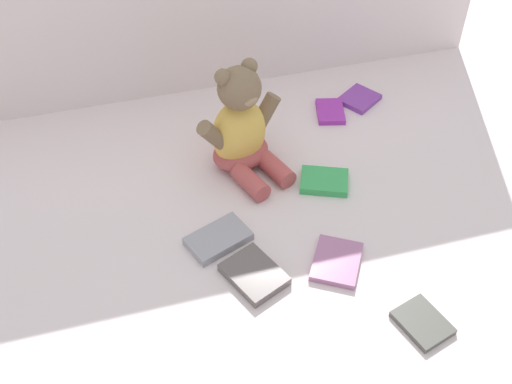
{
  "coord_description": "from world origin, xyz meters",
  "views": [
    {
      "loc": [
        -0.24,
        -1.01,
        1.05
      ],
      "look_at": [
        0.01,
        -0.1,
        0.1
      ],
      "focal_mm": 45.17,
      "sensor_mm": 36.0,
      "label": 1
    }
  ],
  "objects_px": {
    "book_case_3": "(359,99)",
    "book_case_6": "(324,181)",
    "teddy_bear": "(241,130)",
    "book_case_4": "(330,112)",
    "book_case_5": "(423,323)",
    "book_case_1": "(254,274)",
    "book_case_0": "(218,239)",
    "book_case_2": "(337,262)"
  },
  "relations": [
    {
      "from": "book_case_3",
      "to": "book_case_6",
      "type": "xyz_separation_m",
      "value": [
        -0.2,
        -0.28,
        0.0
      ]
    },
    {
      "from": "teddy_bear",
      "to": "book_case_6",
      "type": "relative_size",
      "value": 2.5
    },
    {
      "from": "book_case_3",
      "to": "book_case_4",
      "type": "distance_m",
      "value": 0.1
    },
    {
      "from": "book_case_5",
      "to": "book_case_1",
      "type": "bearing_deg",
      "value": 127.98
    },
    {
      "from": "book_case_4",
      "to": "book_case_6",
      "type": "bearing_deg",
      "value": -99.39
    },
    {
      "from": "book_case_3",
      "to": "book_case_4",
      "type": "height_order",
      "value": "same"
    },
    {
      "from": "book_case_4",
      "to": "book_case_1",
      "type": "bearing_deg",
      "value": -111.97
    },
    {
      "from": "book_case_3",
      "to": "book_case_1",
      "type": "bearing_deg",
      "value": -74.6
    },
    {
      "from": "teddy_bear",
      "to": "book_case_3",
      "type": "xyz_separation_m",
      "value": [
        0.36,
        0.15,
        -0.09
      ]
    },
    {
      "from": "teddy_bear",
      "to": "book_case_6",
      "type": "distance_m",
      "value": 0.23
    },
    {
      "from": "teddy_bear",
      "to": "book_case_0",
      "type": "distance_m",
      "value": 0.27
    },
    {
      "from": "book_case_2",
      "to": "teddy_bear",
      "type": "bearing_deg",
      "value": -41.93
    },
    {
      "from": "teddy_bear",
      "to": "book_case_4",
      "type": "bearing_deg",
      "value": 3.62
    },
    {
      "from": "teddy_bear",
      "to": "book_case_4",
      "type": "distance_m",
      "value": 0.31
    },
    {
      "from": "book_case_2",
      "to": "book_case_0",
      "type": "bearing_deg",
      "value": 1.64
    },
    {
      "from": "book_case_0",
      "to": "book_case_3",
      "type": "xyz_separation_m",
      "value": [
        0.48,
        0.38,
        -0.0
      ]
    },
    {
      "from": "book_case_6",
      "to": "book_case_3",
      "type": "bearing_deg",
      "value": 166.48
    },
    {
      "from": "book_case_5",
      "to": "book_case_6",
      "type": "xyz_separation_m",
      "value": [
        -0.05,
        0.41,
        0.0
      ]
    },
    {
      "from": "book_case_1",
      "to": "book_case_4",
      "type": "xyz_separation_m",
      "value": [
        0.33,
        0.46,
        -0.0
      ]
    },
    {
      "from": "book_case_1",
      "to": "book_case_2",
      "type": "height_order",
      "value": "book_case_1"
    },
    {
      "from": "book_case_0",
      "to": "book_case_5",
      "type": "distance_m",
      "value": 0.45
    },
    {
      "from": "book_case_2",
      "to": "book_case_6",
      "type": "relative_size",
      "value": 1.08
    },
    {
      "from": "book_case_0",
      "to": "book_case_2",
      "type": "relative_size",
      "value": 1.11
    },
    {
      "from": "teddy_bear",
      "to": "book_case_5",
      "type": "xyz_separation_m",
      "value": [
        0.22,
        -0.53,
        -0.09
      ]
    },
    {
      "from": "book_case_0",
      "to": "book_case_6",
      "type": "bearing_deg",
      "value": -90.03
    },
    {
      "from": "teddy_bear",
      "to": "book_case_0",
      "type": "bearing_deg",
      "value": -136.82
    },
    {
      "from": "book_case_2",
      "to": "book_case_3",
      "type": "relative_size",
      "value": 1.24
    },
    {
      "from": "book_case_0",
      "to": "book_case_1",
      "type": "distance_m",
      "value": 0.12
    },
    {
      "from": "book_case_2",
      "to": "book_case_5",
      "type": "xyz_separation_m",
      "value": [
        0.11,
        -0.18,
        -0.0
      ]
    },
    {
      "from": "book_case_1",
      "to": "book_case_5",
      "type": "relative_size",
      "value": 1.22
    },
    {
      "from": "book_case_1",
      "to": "book_case_6",
      "type": "bearing_deg",
      "value": -160.17
    },
    {
      "from": "book_case_3",
      "to": "book_case_0",
      "type": "bearing_deg",
      "value": -84.94
    },
    {
      "from": "teddy_bear",
      "to": "book_case_1",
      "type": "relative_size",
      "value": 2.22
    },
    {
      "from": "book_case_4",
      "to": "teddy_bear",
      "type": "bearing_deg",
      "value": -141.77
    },
    {
      "from": "book_case_2",
      "to": "book_case_1",
      "type": "bearing_deg",
      "value": 26.9
    },
    {
      "from": "book_case_2",
      "to": "book_case_5",
      "type": "distance_m",
      "value": 0.21
    },
    {
      "from": "teddy_bear",
      "to": "book_case_6",
      "type": "height_order",
      "value": "teddy_bear"
    },
    {
      "from": "book_case_1",
      "to": "book_case_3",
      "type": "distance_m",
      "value": 0.65
    },
    {
      "from": "book_case_6",
      "to": "book_case_4",
      "type": "bearing_deg",
      "value": 179.04
    },
    {
      "from": "book_case_0",
      "to": "book_case_1",
      "type": "bearing_deg",
      "value": -177.68
    },
    {
      "from": "teddy_bear",
      "to": "book_case_2",
      "type": "distance_m",
      "value": 0.38
    },
    {
      "from": "teddy_bear",
      "to": "book_case_0",
      "type": "xyz_separation_m",
      "value": [
        -0.11,
        -0.23,
        -0.09
      ]
    }
  ]
}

